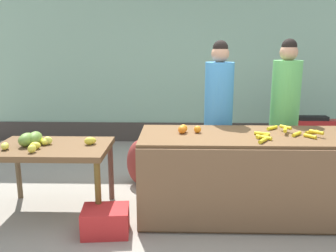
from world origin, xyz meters
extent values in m
plane|color=gray|center=(0.00, 0.00, 0.00)|extent=(24.00, 24.00, 0.00)
cube|color=#8CB299|center=(0.00, 3.02, 1.79)|extent=(7.71, 0.20, 3.59)
cube|color=#3F3833|center=(0.00, 2.91, 0.18)|extent=(7.71, 0.04, 0.36)
cube|color=brown|center=(0.50, 0.00, 0.44)|extent=(2.19, 0.85, 0.88)
cube|color=brown|center=(0.50, -0.44, 0.44)|extent=(2.19, 0.03, 0.82)
cube|color=brown|center=(-1.52, 0.00, 0.72)|extent=(1.19, 0.78, 0.06)
cylinder|color=brown|center=(-0.98, -0.34, 0.34)|extent=(0.06, 0.06, 0.69)
cylinder|color=brown|center=(-2.07, 0.34, 0.34)|extent=(0.06, 0.06, 0.69)
cylinder|color=brown|center=(-0.98, 0.34, 0.34)|extent=(0.06, 0.06, 0.69)
cylinder|color=gold|center=(1.17, 0.04, 0.90)|extent=(0.15, 0.10, 0.04)
cylinder|color=gold|center=(0.63, -0.18, 0.90)|extent=(0.15, 0.13, 0.04)
cylinder|color=gold|center=(0.62, -0.16, 0.90)|extent=(0.13, 0.09, 0.04)
cylinder|color=yellow|center=(0.65, -0.04, 0.90)|extent=(0.15, 0.10, 0.04)
cylinder|color=gold|center=(1.10, -0.12, 0.90)|extent=(0.11, 0.12, 0.04)
cylinder|color=yellow|center=(0.82, 0.23, 0.90)|extent=(0.14, 0.13, 0.04)
cylinder|color=yellow|center=(0.99, -0.04, 0.90)|extent=(0.13, 0.14, 0.04)
cylinder|color=gold|center=(0.60, -0.29, 0.90)|extent=(0.12, 0.15, 0.04)
cylinder|color=yellow|center=(1.17, -0.08, 0.93)|extent=(0.12, 0.13, 0.04)
cylinder|color=yellow|center=(0.90, 0.02, 0.93)|extent=(0.08, 0.15, 0.04)
cylinder|color=gold|center=(0.93, 0.13, 0.93)|extent=(0.11, 0.13, 0.04)
sphere|color=orange|center=(-0.15, 0.08, 0.92)|extent=(0.08, 0.08, 0.08)
sphere|color=orange|center=(-0.16, 0.02, 0.92)|extent=(0.08, 0.08, 0.08)
sphere|color=orange|center=(0.00, 0.06, 0.92)|extent=(0.08, 0.08, 0.08)
ellipsoid|color=gold|center=(-1.65, -0.13, 0.78)|extent=(0.12, 0.09, 0.07)
ellipsoid|color=#DCD44A|center=(-1.94, -0.16, 0.78)|extent=(0.10, 0.12, 0.07)
ellipsoid|color=yellow|center=(-1.60, 0.03, 0.78)|extent=(0.10, 0.13, 0.07)
ellipsoid|color=gold|center=(-1.12, 0.07, 0.78)|extent=(0.13, 0.12, 0.07)
ellipsoid|color=yellow|center=(-1.63, -0.25, 0.79)|extent=(0.10, 0.11, 0.08)
ellipsoid|color=#DDC948|center=(-1.60, 0.04, 0.78)|extent=(0.10, 0.13, 0.07)
ellipsoid|color=yellow|center=(-1.67, 0.04, 0.79)|extent=(0.10, 0.11, 0.09)
ellipsoid|color=yellow|center=(-1.13, 0.04, 0.79)|extent=(0.13, 0.11, 0.08)
ellipsoid|color=#D8DD4B|center=(-1.58, 0.04, 0.79)|extent=(0.12, 0.10, 0.09)
ellipsoid|color=olive|center=(-1.77, -0.03, 0.82)|extent=(0.18, 0.24, 0.14)
ellipsoid|color=olive|center=(-1.71, 0.03, 0.82)|extent=(0.15, 0.23, 0.14)
cylinder|color=#33333D|center=(0.28, 0.67, 0.36)|extent=(0.29, 0.29, 0.71)
cylinder|color=#3F8CCC|center=(0.28, 0.67, 1.14)|extent=(0.34, 0.34, 0.87)
sphere|color=tan|center=(0.28, 0.67, 1.67)|extent=(0.21, 0.21, 0.21)
sphere|color=black|center=(0.28, 0.67, 1.74)|extent=(0.18, 0.18, 0.18)
cylinder|color=#33333D|center=(1.09, 0.74, 0.36)|extent=(0.29, 0.29, 0.72)
cylinder|color=#59B259|center=(1.09, 0.74, 1.16)|extent=(0.34, 0.34, 0.88)
sphere|color=tan|center=(1.09, 0.74, 1.69)|extent=(0.21, 0.21, 0.21)
sphere|color=black|center=(1.09, 0.74, 1.76)|extent=(0.18, 0.18, 0.18)
torus|color=black|center=(1.50, 1.87, 0.33)|extent=(0.65, 0.09, 0.65)
cube|color=#A51919|center=(1.98, 1.87, 0.51)|extent=(0.80, 0.18, 0.28)
cube|color=black|center=(1.88, 1.87, 0.67)|extent=(0.44, 0.16, 0.08)
cube|color=red|center=(-0.89, -0.45, 0.13)|extent=(0.47, 0.36, 0.26)
ellipsoid|color=maroon|center=(-0.68, 0.81, 0.30)|extent=(0.37, 0.31, 0.59)
camera|label=1|loc=(-0.21, -3.54, 1.78)|focal=37.92mm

